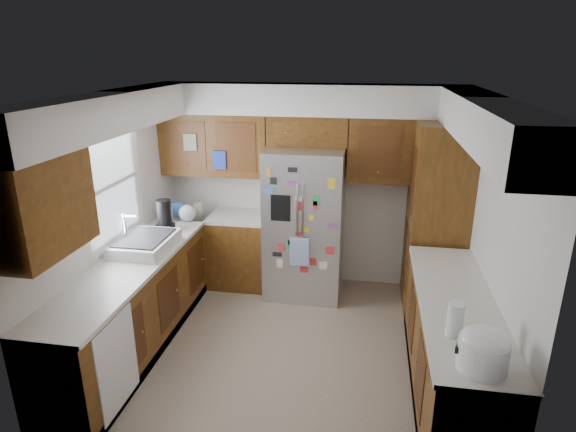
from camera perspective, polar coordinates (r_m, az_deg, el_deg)
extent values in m
plane|color=gray|center=(5.09, -0.07, -15.09)|extent=(3.60, 3.60, 0.00)
cube|color=silver|center=(6.01, 2.52, 3.53)|extent=(3.60, 0.04, 2.50)
cube|color=silver|center=(5.11, -20.38, -0.49)|extent=(0.04, 3.20, 2.50)
cube|color=silver|center=(4.58, 22.75, -3.02)|extent=(0.04, 3.20, 2.50)
cube|color=silver|center=(3.10, -5.23, -12.21)|extent=(3.60, 0.04, 2.50)
cube|color=white|center=(4.23, -0.08, 14.37)|extent=(3.60, 3.20, 0.02)
cube|color=silver|center=(5.63, 2.43, 13.62)|extent=(3.60, 0.38, 0.35)
cube|color=silver|center=(4.79, -19.85, 11.60)|extent=(0.38, 3.20, 0.35)
cube|color=silver|center=(4.28, 22.08, 10.58)|extent=(0.38, 3.20, 0.35)
cube|color=#43290C|center=(5.98, -8.59, 8.41)|extent=(1.33, 0.34, 0.75)
cube|color=#43290C|center=(5.70, 13.87, 7.56)|extent=(1.33, 0.34, 0.75)
cube|color=#43290C|center=(3.96, -27.15, 1.09)|extent=(0.34, 0.85, 0.75)
cube|color=white|center=(5.09, -20.16, 3.59)|extent=(0.02, 0.90, 1.05)
cube|color=white|center=(5.07, -19.79, 3.58)|extent=(0.01, 1.02, 1.15)
cube|color=#1E36B2|center=(5.80, -8.15, 6.60)|extent=(0.16, 0.02, 0.22)
cube|color=#C3B295|center=(5.88, -11.53, 8.56)|extent=(0.16, 0.02, 0.20)
cube|color=#43290C|center=(5.06, -17.98, -10.51)|extent=(0.60, 2.60, 0.88)
cube|color=#43290C|center=(6.16, -5.60, -4.16)|extent=(0.75, 0.60, 0.88)
cube|color=silver|center=(4.85, -18.53, -5.76)|extent=(0.63, 2.60, 0.04)
cube|color=silver|center=(5.99, -5.74, -0.11)|extent=(0.75, 0.60, 0.04)
cube|color=black|center=(5.25, -17.54, -14.22)|extent=(0.60, 2.60, 0.10)
cube|color=white|center=(4.29, -19.53, -16.15)|extent=(0.01, 0.58, 0.80)
cube|color=#43290C|center=(4.47, 18.82, -14.83)|extent=(0.60, 2.25, 0.88)
cube|color=silver|center=(4.24, 19.48, -9.62)|extent=(0.63, 2.25, 0.04)
cube|color=black|center=(4.69, 18.29, -18.81)|extent=(0.60, 2.25, 0.10)
cube|color=#43290C|center=(5.65, 17.17, -0.22)|extent=(0.60, 0.90, 2.15)
cube|color=#B0B0B5|center=(5.75, 1.97, -0.87)|extent=(0.90, 0.75, 1.80)
cylinder|color=silver|center=(5.34, 1.10, -0.74)|extent=(0.02, 0.02, 0.90)
cylinder|color=silver|center=(5.33, 1.74, -0.77)|extent=(0.02, 0.02, 0.90)
cube|color=black|center=(5.33, -0.90, 0.94)|extent=(0.22, 0.01, 0.30)
cube|color=silver|center=(5.45, 1.36, -4.27)|extent=(0.22, 0.01, 0.34)
cube|color=white|center=(5.26, 1.39, 2.03)|extent=(0.10, 0.00, 0.05)
cube|color=red|center=(5.54, 1.94, -6.16)|extent=(0.10, 0.00, 0.12)
cube|color=red|center=(5.26, 3.23, 1.23)|extent=(0.05, 0.00, 0.10)
cube|color=red|center=(5.50, 3.02, -5.44)|extent=(0.07, 0.00, 0.09)
cube|color=black|center=(5.53, -1.30, -4.58)|extent=(0.11, 0.00, 0.05)
cube|color=black|center=(5.25, -1.74, 4.17)|extent=(0.07, 0.00, 0.08)
cube|color=white|center=(5.57, -0.98, -5.65)|extent=(0.07, 0.00, 0.10)
cube|color=yellow|center=(5.36, 2.10, -1.65)|extent=(0.08, 0.00, 0.06)
cube|color=yellow|center=(5.30, 2.78, -0.20)|extent=(0.05, 0.00, 0.06)
cube|color=yellow|center=(5.46, 1.38, -3.87)|extent=(0.06, 0.00, 0.10)
cube|color=yellow|center=(5.17, 5.20, 3.86)|extent=(0.08, 0.00, 0.12)
cube|color=red|center=(5.28, 1.54, 1.15)|extent=(0.06, 0.00, 0.10)
cube|color=#8C4C99|center=(5.22, 0.46, 3.87)|extent=(0.09, 0.00, 0.05)
cube|color=green|center=(5.24, 3.33, 1.83)|extent=(0.07, 0.00, 0.11)
cube|color=green|center=(5.46, 0.11, -3.51)|extent=(0.06, 0.00, 0.12)
cube|color=orange|center=(5.24, -2.37, 5.20)|extent=(0.05, 0.00, 0.09)
cube|color=black|center=(5.44, 0.44, -3.18)|extent=(0.08, 0.00, 0.06)
cube|color=white|center=(5.50, 4.19, -5.89)|extent=(0.09, 0.00, 0.09)
cube|color=blue|center=(5.29, -2.24, 3.01)|extent=(0.10, 0.00, 0.07)
cube|color=black|center=(5.18, 0.53, 5.48)|extent=(0.10, 0.00, 0.05)
cube|color=red|center=(5.40, 1.26, -2.45)|extent=(0.08, 0.00, 0.10)
cube|color=red|center=(5.49, -0.82, -3.70)|extent=(0.07, 0.00, 0.09)
cube|color=#8C4C99|center=(5.31, 5.25, -1.24)|extent=(0.10, 0.00, 0.05)
cube|color=red|center=(5.42, 5.00, -4.11)|extent=(0.10, 0.00, 0.09)
cube|color=#43290C|center=(5.70, 2.41, 10.13)|extent=(0.96, 0.34, 0.35)
sphere|color=#172BA2|center=(5.69, 0.69, 13.35)|extent=(0.28, 0.28, 0.28)
cylinder|color=black|center=(5.60, 4.65, 12.51)|extent=(0.26, 0.26, 0.15)
ellipsoid|color=#333338|center=(5.59, 4.67, 13.28)|extent=(0.24, 0.24, 0.11)
cube|color=white|center=(5.15, -16.59, -3.15)|extent=(0.52, 0.70, 0.12)
cube|color=black|center=(5.12, -16.66, -2.48)|extent=(0.44, 0.60, 0.02)
cylinder|color=silver|center=(5.18, -18.74, -1.34)|extent=(0.02, 0.02, 0.30)
cylinder|color=silver|center=(5.11, -18.30, -0.01)|extent=(0.16, 0.02, 0.02)
cube|color=yellow|center=(4.91, -16.14, -4.69)|extent=(0.10, 0.18, 0.04)
cube|color=black|center=(5.55, -14.32, -1.42)|extent=(0.18, 0.14, 0.10)
cylinder|color=black|center=(5.49, -14.48, 0.44)|extent=(0.16, 0.16, 0.28)
cylinder|color=#B0B0B5|center=(5.83, -14.20, 0.07)|extent=(0.14, 0.14, 0.20)
sphere|color=white|center=(5.86, -11.85, 0.36)|extent=(0.20, 0.20, 0.20)
cube|color=#3F72B2|center=(6.02, -12.89, 0.70)|extent=(0.14, 0.10, 0.18)
cube|color=#BFB28C|center=(6.09, -10.49, 0.86)|extent=(0.10, 0.08, 0.14)
cylinder|color=white|center=(5.42, -15.26, -1.97)|extent=(0.08, 0.08, 0.11)
cylinder|color=white|center=(3.41, 22.11, -14.93)|extent=(0.32, 0.32, 0.21)
ellipsoid|color=white|center=(3.35, 22.33, -13.41)|extent=(0.31, 0.31, 0.14)
cube|color=black|center=(3.37, 19.61, -14.63)|extent=(0.04, 0.06, 0.04)
cylinder|color=white|center=(3.68, 19.20, -11.50)|extent=(0.12, 0.12, 0.26)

